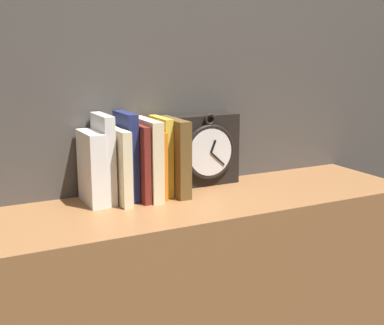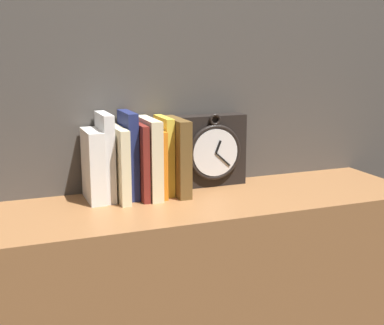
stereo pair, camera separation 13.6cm
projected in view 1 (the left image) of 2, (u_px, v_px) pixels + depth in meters
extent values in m
cube|color=#47423D|center=(159.00, 34.00, 1.46)|extent=(6.00, 0.05, 2.60)
cube|color=black|center=(204.00, 150.00, 1.52)|extent=(0.20, 0.05, 0.20)
torus|color=black|center=(210.00, 152.00, 1.50)|extent=(0.16, 0.01, 0.16)
cylinder|color=silver|center=(210.00, 152.00, 1.49)|extent=(0.13, 0.01, 0.13)
cube|color=black|center=(213.00, 146.00, 1.49)|extent=(0.02, 0.00, 0.04)
cube|color=black|center=(218.00, 159.00, 1.50)|extent=(0.05, 0.00, 0.04)
torus|color=black|center=(210.00, 119.00, 1.48)|extent=(0.03, 0.01, 0.03)
cube|color=white|center=(92.00, 168.00, 1.34)|extent=(0.04, 0.13, 0.18)
cube|color=silver|center=(104.00, 159.00, 1.36)|extent=(0.03, 0.12, 0.23)
cube|color=beige|center=(118.00, 165.00, 1.36)|extent=(0.02, 0.16, 0.19)
cube|color=navy|center=(126.00, 156.00, 1.38)|extent=(0.03, 0.12, 0.23)
cube|color=maroon|center=(137.00, 162.00, 1.38)|extent=(0.02, 0.15, 0.20)
cube|color=beige|center=(147.00, 159.00, 1.39)|extent=(0.03, 0.15, 0.21)
cube|color=orange|center=(155.00, 163.00, 1.42)|extent=(0.01, 0.14, 0.18)
cube|color=gold|center=(161.00, 156.00, 1.43)|extent=(0.02, 0.12, 0.21)
cube|color=brown|center=(174.00, 157.00, 1.43)|extent=(0.03, 0.15, 0.20)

